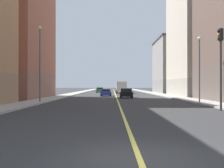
# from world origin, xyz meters

# --- Properties ---
(ground_plane) EXTENTS (400.00, 400.00, 0.00)m
(ground_plane) POSITION_xyz_m (0.00, 0.00, 0.00)
(ground_plane) COLOR #2E2E2F
(ground_plane) RESTS_ON ground
(sidewalk_left) EXTENTS (2.74, 168.00, 0.15)m
(sidewalk_left) POSITION_xyz_m (9.11, 49.00, 0.07)
(sidewalk_left) COLOR #9E9B93
(sidewalk_left) RESTS_ON ground
(sidewalk_right) EXTENTS (2.74, 168.00, 0.15)m
(sidewalk_right) POSITION_xyz_m (-9.11, 49.00, 0.07)
(sidewalk_right) COLOR #9E9B93
(sidewalk_right) RESTS_ON ground
(lane_center_stripe) EXTENTS (0.16, 154.00, 0.01)m
(lane_center_stripe) POSITION_xyz_m (0.00, 49.00, 0.01)
(lane_center_stripe) COLOR #E5D14C
(lane_center_stripe) RESTS_ON ground
(building_left_mid) EXTENTS (9.07, 15.57, 23.52)m
(building_left_mid) POSITION_xyz_m (14.87, 40.46, 11.77)
(building_left_mid) COLOR #9D9688
(building_left_mid) RESTS_ON ground
(building_left_far) EXTENTS (9.07, 15.54, 13.35)m
(building_left_far) POSITION_xyz_m (14.87, 59.27, 6.69)
(building_left_far) COLOR slate
(building_left_far) RESTS_ON ground
(building_right_midblock) EXTENTS (9.07, 15.62, 24.16)m
(building_right_midblock) POSITION_xyz_m (-14.87, 31.87, 12.09)
(building_right_midblock) COLOR brown
(building_right_midblock) RESTS_ON ground
(traffic_light_left_near) EXTENTS (0.40, 0.32, 6.06)m
(traffic_light_left_near) POSITION_xyz_m (7.32, 13.00, 3.92)
(traffic_light_left_near) COLOR #2D2D2D
(traffic_light_left_near) RESTS_ON ground
(street_lamp_left_near) EXTENTS (0.36, 0.36, 6.75)m
(street_lamp_left_near) POSITION_xyz_m (8.34, 20.84, 4.27)
(street_lamp_left_near) COLOR #4C4C51
(street_lamp_left_near) RESTS_ON ground
(street_lamp_right_near) EXTENTS (0.36, 0.36, 8.02)m
(street_lamp_right_near) POSITION_xyz_m (-8.34, 21.57, 4.94)
(street_lamp_right_near) COLOR #4C4C51
(street_lamp_right_near) RESTS_ON ground
(car_black) EXTENTS (1.94, 4.13, 1.42)m
(car_black) POSITION_xyz_m (1.45, 33.55, 0.69)
(car_black) COLOR black
(car_black) RESTS_ON ground
(car_blue) EXTENTS (1.87, 4.51, 1.23)m
(car_blue) POSITION_xyz_m (-1.73, 40.25, 0.61)
(car_blue) COLOR #23389E
(car_blue) RESTS_ON ground
(car_green) EXTENTS (1.91, 4.13, 1.34)m
(car_green) POSITION_xyz_m (-3.90, 63.19, 0.66)
(car_green) COLOR #1E6B38
(car_green) RESTS_ON ground
(box_truck) EXTENTS (2.43, 6.87, 2.75)m
(box_truck) POSITION_xyz_m (1.53, 57.26, 1.52)
(box_truck) COLOR maroon
(box_truck) RESTS_ON ground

